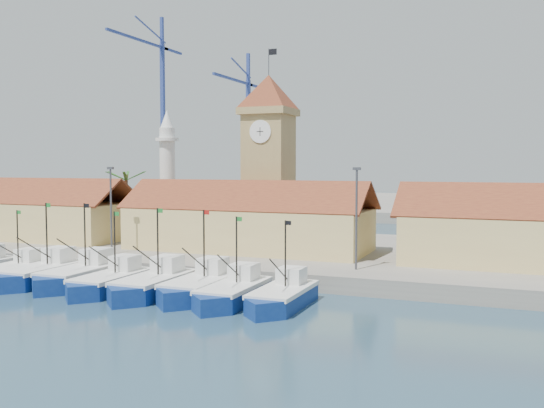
% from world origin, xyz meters
% --- Properties ---
extents(ground, '(400.00, 400.00, 0.00)m').
position_xyz_m(ground, '(0.00, 0.00, 0.00)').
color(ground, '#1C394B').
rests_on(ground, ground).
extents(quay, '(140.00, 32.00, 1.50)m').
position_xyz_m(quay, '(0.00, 24.00, 0.75)').
color(quay, gray).
rests_on(quay, ground).
extents(terminal, '(240.00, 80.00, 2.00)m').
position_xyz_m(terminal, '(0.00, 110.00, 1.00)').
color(terminal, gray).
rests_on(terminal, ground).
extents(boat_1, '(3.31, 9.07, 6.86)m').
position_xyz_m(boat_1, '(-16.48, 2.88, 0.71)').
color(boat_1, navy).
rests_on(boat_1, ground).
extents(boat_2, '(3.71, 10.16, 7.69)m').
position_xyz_m(boat_2, '(-12.83, 2.59, 0.79)').
color(boat_2, navy).
rests_on(boat_2, ground).
extents(boat_3, '(3.72, 10.19, 7.71)m').
position_xyz_m(boat_3, '(-8.89, 3.03, 0.80)').
color(boat_3, navy).
rests_on(boat_3, ground).
extents(boat_4, '(3.45, 9.46, 7.16)m').
position_xyz_m(boat_4, '(-4.78, 1.87, 0.74)').
color(boat_4, navy).
rests_on(boat_4, ground).
extents(boat_5, '(3.65, 10.00, 7.56)m').
position_xyz_m(boat_5, '(-0.62, 2.03, 0.78)').
color(boat_5, navy).
rests_on(boat_5, ground).
extents(boat_6, '(3.61, 9.88, 7.48)m').
position_xyz_m(boat_6, '(3.34, 2.73, 0.77)').
color(boat_6, navy).
rests_on(boat_6, ground).
extents(boat_7, '(3.42, 9.36, 7.09)m').
position_xyz_m(boat_7, '(6.71, 1.88, 0.73)').
color(boat_7, navy).
rests_on(boat_7, ground).
extents(boat_8, '(3.33, 9.12, 6.90)m').
position_xyz_m(boat_8, '(10.74, 2.05, 0.71)').
color(boat_8, navy).
rests_on(boat_8, ground).
extents(hall_left, '(31.20, 10.13, 7.61)m').
position_xyz_m(hall_left, '(-32.00, 20.00, 3.99)').
color(hall_left, '#DDC579').
rests_on(hall_left, quay).
extents(hall_center, '(27.04, 10.13, 7.61)m').
position_xyz_m(hall_center, '(0.00, 20.00, 3.99)').
color(hall_center, '#DDC579').
rests_on(hall_center, quay).
extents(clock_tower, '(5.80, 5.80, 22.70)m').
position_xyz_m(clock_tower, '(0.00, 26.00, 11.96)').
color(clock_tower, tan).
rests_on(clock_tower, quay).
extents(minaret, '(3.00, 3.00, 16.30)m').
position_xyz_m(minaret, '(-15.00, 28.00, 9.73)').
color(minaret, silver).
rests_on(minaret, quay).
extents(palm_tree, '(5.60, 5.03, 8.39)m').
position_xyz_m(palm_tree, '(-20.00, 26.00, 6.25)').
color(palm_tree, brown).
rests_on(palm_tree, quay).
extents(lamp_posts, '(80.70, 0.25, 9.03)m').
position_xyz_m(lamp_posts, '(0.50, 12.00, 6.48)').
color(lamp_posts, '#3F3F44').
rests_on(lamp_posts, quay).
extents(crane_blue_far, '(1.00, 34.01, 48.19)m').
position_xyz_m(crane_blue_far, '(-61.73, 100.57, 28.82)').
color(crane_blue_far, navy).
rests_on(crane_blue_far, terminal).
extents(crane_blue_near, '(1.00, 30.05, 38.10)m').
position_xyz_m(crane_blue_near, '(-39.13, 106.87, 22.94)').
color(crane_blue_near, navy).
rests_on(crane_blue_near, terminal).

